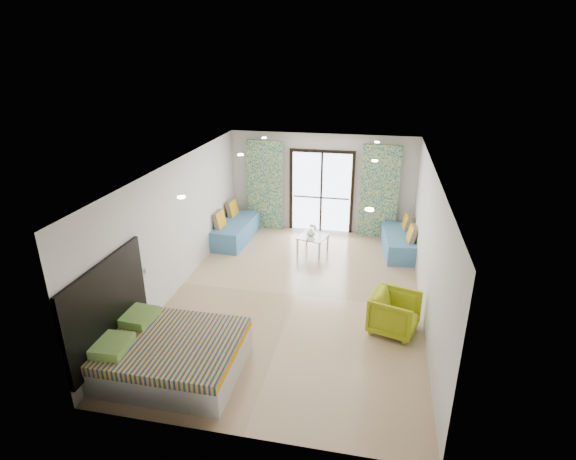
% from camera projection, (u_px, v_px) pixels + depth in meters
% --- Properties ---
extents(floor, '(5.00, 7.50, 0.01)m').
position_uv_depth(floor, '(296.00, 295.00, 9.31)').
color(floor, '#A18260').
rests_on(floor, ground).
extents(ceiling, '(5.00, 7.50, 0.01)m').
position_uv_depth(ceiling, '(297.00, 168.00, 8.31)').
color(ceiling, silver).
rests_on(ceiling, ground).
extents(wall_back, '(5.00, 0.01, 2.70)m').
position_uv_depth(wall_back, '(322.00, 183.00, 12.22)').
color(wall_back, silver).
rests_on(wall_back, ground).
extents(wall_front, '(5.00, 0.01, 2.70)m').
position_uv_depth(wall_front, '(239.00, 352.00, 5.40)').
color(wall_front, silver).
rests_on(wall_front, ground).
extents(wall_left, '(0.01, 7.50, 2.70)m').
position_uv_depth(wall_left, '(178.00, 226.00, 9.28)').
color(wall_left, silver).
rests_on(wall_left, ground).
extents(wall_right, '(0.01, 7.50, 2.70)m').
position_uv_depth(wall_right, '(428.00, 246.00, 8.34)').
color(wall_right, silver).
rests_on(wall_right, ground).
extents(balcony_door, '(1.76, 0.08, 2.28)m').
position_uv_depth(balcony_door, '(321.00, 187.00, 12.22)').
color(balcony_door, black).
rests_on(balcony_door, floor).
extents(balcony_rail, '(1.52, 0.03, 0.04)m').
position_uv_depth(balcony_rail, '(321.00, 198.00, 12.35)').
color(balcony_rail, '#595451').
rests_on(balcony_rail, balcony_door).
extents(curtain_left, '(1.00, 0.10, 2.50)m').
position_uv_depth(curtain_left, '(265.00, 185.00, 12.38)').
color(curtain_left, white).
rests_on(curtain_left, floor).
extents(curtain_right, '(1.00, 0.10, 2.50)m').
position_uv_depth(curtain_right, '(379.00, 192.00, 11.80)').
color(curtain_right, white).
rests_on(curtain_right, floor).
extents(downlight_a, '(0.12, 0.12, 0.02)m').
position_uv_depth(downlight_a, '(181.00, 197.00, 6.76)').
color(downlight_a, '#FFE0B2').
rests_on(downlight_a, ceiling).
extents(downlight_b, '(0.12, 0.12, 0.02)m').
position_uv_depth(downlight_b, '(369.00, 209.00, 6.24)').
color(downlight_b, '#FFE0B2').
rests_on(downlight_b, ceiling).
extents(downlight_c, '(0.12, 0.12, 0.02)m').
position_uv_depth(downlight_c, '(241.00, 155.00, 9.49)').
color(downlight_c, '#FFE0B2').
rests_on(downlight_c, ceiling).
extents(downlight_d, '(0.12, 0.12, 0.02)m').
position_uv_depth(downlight_d, '(375.00, 161.00, 8.96)').
color(downlight_d, '#FFE0B2').
rests_on(downlight_d, ceiling).
extents(downlight_e, '(0.12, 0.12, 0.02)m').
position_uv_depth(downlight_e, '(264.00, 138.00, 11.30)').
color(downlight_e, '#FFE0B2').
rests_on(downlight_e, ceiling).
extents(downlight_f, '(0.12, 0.12, 0.02)m').
position_uv_depth(downlight_f, '(377.00, 142.00, 10.78)').
color(downlight_f, '#FFE0B2').
rests_on(downlight_f, ceiling).
extents(headboard, '(0.06, 2.10, 1.50)m').
position_uv_depth(headboard, '(108.00, 306.00, 6.93)').
color(headboard, black).
rests_on(headboard, floor).
extents(switch_plate, '(0.02, 0.10, 0.10)m').
position_uv_depth(switch_plate, '(147.00, 270.00, 8.07)').
color(switch_plate, silver).
rests_on(switch_plate, wall_left).
extents(bed, '(2.09, 1.70, 0.72)m').
position_uv_depth(bed, '(171.00, 354.00, 7.02)').
color(bed, silver).
rests_on(bed, floor).
extents(daybed_left, '(0.84, 1.94, 0.94)m').
position_uv_depth(daybed_left, '(235.00, 230.00, 11.91)').
color(daybed_left, teal).
rests_on(daybed_left, floor).
extents(daybed_right, '(0.86, 1.82, 0.87)m').
position_uv_depth(daybed_right, '(399.00, 242.00, 11.22)').
color(daybed_right, teal).
rests_on(daybed_right, floor).
extents(coffee_table, '(0.80, 0.80, 0.76)m').
position_uv_depth(coffee_table, '(313.00, 238.00, 11.14)').
color(coffee_table, silver).
rests_on(coffee_table, floor).
extents(vase, '(0.22, 0.23, 0.21)m').
position_uv_depth(vase, '(311.00, 233.00, 11.07)').
color(vase, white).
rests_on(vase, coffee_table).
extents(armchair, '(0.93, 0.96, 0.81)m').
position_uv_depth(armchair, '(395.00, 311.00, 8.00)').
color(armchair, '#A5B016').
rests_on(armchair, floor).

